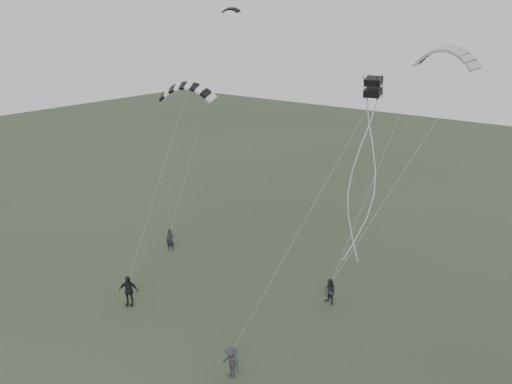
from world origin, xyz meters
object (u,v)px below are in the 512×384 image
Objects in this scene: kite_dark_small at (231,9)px; kite_pale_large at (447,49)px; flyer_left at (170,240)px; flyer_center at (128,291)px; flyer_right at (330,292)px; kite_striped at (186,86)px; flyer_far at (231,362)px; kite_box at (373,87)px.

kite_dark_small is 14.14m from kite_pale_large.
flyer_left is 0.87× the size of flyer_center.
flyer_right is 14.79m from kite_striped.
flyer_left is 7.45m from flyer_center.
kite_striped is (-8.63, 6.51, 11.43)m from flyer_far.
flyer_center is 1.17× the size of flyer_far.
flyer_center is 19.47m from kite_dark_small.
flyer_center is 2.64× the size of kite_box.
flyer_left is at bearing 154.65° from flyer_far.
flyer_left is 16.63m from kite_dark_small.
flyer_right is 1.24× the size of kite_dark_small.
kite_pale_large is at bearing 93.31° from flyer_right.
kite_pale_large is at bearing 17.00° from kite_striped.
flyer_center is (-9.33, -7.22, 0.15)m from flyer_right.
flyer_left is 1.02× the size of flyer_far.
flyer_far is at bearing -60.30° from flyer_left.
flyer_right is 0.84× the size of flyer_center.
kite_box is at bearing -31.21° from flyer_right.
kite_striped is (0.15, 5.33, 11.29)m from flyer_center.
flyer_far is 13.88m from kite_box.
kite_dark_small is 1.79× the size of kite_box.
flyer_left is 22.34m from kite_pale_large.
kite_dark_small is at bearing -147.12° from kite_pale_large.
flyer_right is at bearing 2.25° from flyer_center.
flyer_center reaches higher than flyer_left.
kite_dark_small reaches higher than kite_box.
kite_box is (12.74, -2.21, 1.12)m from kite_striped.
flyer_left reaches higher than flyer_right.
kite_dark_small is 0.31× the size of kite_pale_large.
flyer_far is at bearing -62.22° from kite_dark_small.
flyer_far is 22.12m from kite_pale_large.
kite_pale_large reaches higher than kite_striped.
flyer_right is 2.22× the size of kite_box.
flyer_left is at bearing -159.43° from flyer_right.
flyer_far is 2.25× the size of kite_box.
kite_pale_large is 13.13m from kite_box.
flyer_left is 2.30× the size of kite_box.
kite_box is at bearing -21.86° from flyer_center.
kite_pale_large is at bearing 4.53° from flyer_left.
flyer_left is 0.39× the size of kite_pale_large.
kite_pale_large is (2.87, 17.34, 13.43)m from flyer_far.
kite_striped is (-11.49, -10.84, -2.00)m from kite_pale_large.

